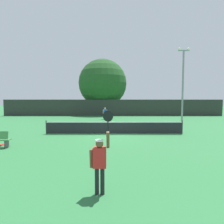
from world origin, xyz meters
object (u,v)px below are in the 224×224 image
at_px(parked_car_near, 143,108).
at_px(spare_racket, 2,145).
at_px(player_receiving, 105,112).
at_px(light_pole, 183,82).
at_px(tennis_ball, 129,127).
at_px(player_serving, 100,158).
at_px(large_tree, 103,83).

bearing_deg(parked_car_near, spare_racket, -113.58).
bearing_deg(parked_car_near, player_receiving, -117.42).
bearing_deg(light_pole, tennis_ball, -164.27).
bearing_deg(light_pole, spare_racket, -149.17).
bearing_deg(tennis_ball, parked_car_near, 76.96).
bearing_deg(player_serving, large_tree, 92.64).
distance_m(player_receiving, light_pole, 10.51).
bearing_deg(light_pole, large_tree, 121.90).
xyz_separation_m(player_receiving, spare_racket, (-5.62, -13.88, -0.91)).
relative_size(player_receiving, tennis_ball, 22.64).
distance_m(light_pole, large_tree, 16.67).
distance_m(tennis_ball, light_pole, 7.26).
bearing_deg(player_receiving, light_pole, 144.82).
height_order(player_serving, tennis_ball, player_serving).
distance_m(tennis_ball, large_tree, 16.90).
relative_size(player_receiving, spare_racket, 2.97).
relative_size(spare_racket, large_tree, 0.05).
relative_size(player_receiving, parked_car_near, 0.36).
relative_size(player_serving, light_pole, 0.31).
xyz_separation_m(light_pole, parked_car_near, (-0.94, 18.30, -3.69)).
bearing_deg(player_receiving, spare_racket, 67.96).
bearing_deg(player_receiving, player_serving, 91.71).
height_order(player_serving, large_tree, large_tree).
bearing_deg(player_receiving, parked_car_near, -119.59).
bearing_deg(large_tree, player_receiving, -85.20).
bearing_deg(tennis_ball, player_serving, -99.03).
xyz_separation_m(tennis_ball, light_pole, (5.53, 1.56, 4.43)).
height_order(player_serving, light_pole, light_pole).
bearing_deg(light_pole, player_serving, -118.27).
distance_m(player_serving, large_tree, 28.44).
height_order(player_receiving, spare_racket, player_receiving).
xyz_separation_m(player_receiving, large_tree, (-0.71, 8.43, 4.47)).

